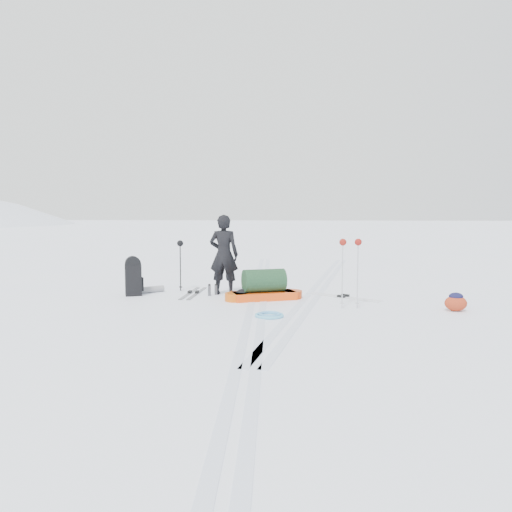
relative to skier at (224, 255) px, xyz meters
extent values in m
plane|color=white|center=(0.84, -0.49, -0.92)|extent=(200.00, 200.00, 0.00)
cube|color=silver|center=(0.72, -0.49, -0.92)|extent=(1.40, 17.97, 0.01)
cube|color=silver|center=(0.96, -0.49, -0.92)|extent=(1.40, 17.97, 0.01)
cube|color=silver|center=(2.12, 1.51, -0.92)|extent=(2.09, 13.88, 0.01)
cube|color=silver|center=(2.36, 1.51, -0.92)|extent=(2.09, 13.88, 0.01)
imported|color=black|center=(0.00, 0.00, 0.00)|extent=(0.70, 0.49, 1.84)
cube|color=#E9470D|center=(0.97, -0.56, -0.83)|extent=(1.46, 1.02, 0.17)
cylinder|color=#C83C0B|center=(1.55, -0.33, -0.83)|extent=(0.64, 0.64, 0.17)
cylinder|color=#C8520B|center=(0.40, -0.79, -0.83)|extent=(0.64, 0.64, 0.17)
cylinder|color=#16321D|center=(0.97, -0.56, -0.50)|extent=(1.02, 0.79, 0.49)
cube|color=black|center=(-2.02, -0.37, -0.57)|extent=(0.43, 0.38, 0.71)
cylinder|color=black|center=(-2.02, -0.37, -0.19)|extent=(0.41, 0.36, 0.34)
cube|color=black|center=(-1.86, -0.28, -0.67)|extent=(0.15, 0.20, 0.30)
cylinder|color=gray|center=(-1.73, 0.09, -0.84)|extent=(0.53, 0.47, 0.15)
cylinder|color=black|center=(-1.15, 0.48, -0.35)|extent=(0.02, 0.02, 1.13)
cylinder|color=black|center=(-1.12, 0.41, -0.35)|extent=(0.02, 0.02, 1.13)
torus|color=black|center=(-1.15, 0.48, -0.83)|extent=(0.10, 0.10, 0.01)
torus|color=black|center=(-1.12, 0.41, -0.83)|extent=(0.10, 0.10, 0.01)
sphere|color=black|center=(-1.13, 0.44, 0.23)|extent=(0.15, 0.15, 0.15)
cylinder|color=silver|center=(2.59, -1.39, -0.27)|extent=(0.03, 0.03, 1.29)
cylinder|color=#BBBDC3|center=(2.89, -1.35, -0.27)|extent=(0.03, 0.03, 1.29)
torus|color=silver|center=(2.59, -1.39, -0.82)|extent=(0.11, 0.11, 0.01)
torus|color=#A8ABAF|center=(2.89, -1.35, -0.82)|extent=(0.11, 0.11, 0.01)
sphere|color=maroon|center=(2.59, -1.39, 0.39)|extent=(0.14, 0.14, 0.14)
sphere|color=maroon|center=(2.89, -1.35, 0.39)|extent=(0.14, 0.14, 0.14)
cube|color=gray|center=(-0.64, 0.05, -0.91)|extent=(0.09, 1.77, 0.02)
cube|color=gray|center=(-0.82, 0.05, -0.91)|extent=(0.09, 1.77, 0.02)
cube|color=black|center=(-0.64, 0.05, -0.88)|extent=(0.07, 0.18, 0.05)
cube|color=black|center=(-0.82, 0.05, -0.88)|extent=(0.07, 0.18, 0.05)
cube|color=silver|center=(2.65, -0.22, -0.91)|extent=(1.52, 1.09, 0.02)
cube|color=silver|center=(2.76, -0.07, -0.91)|extent=(1.52, 1.09, 0.02)
cube|color=black|center=(2.65, -0.22, -0.88)|extent=(0.19, 0.16, 0.05)
cube|color=black|center=(2.76, -0.07, -0.88)|extent=(0.19, 0.16, 0.05)
torus|color=#5AB9DC|center=(1.23, -2.34, -0.89)|extent=(0.68, 0.68, 0.05)
torus|color=#5AA7DA|center=(1.23, -2.29, -0.88)|extent=(0.53, 0.53, 0.05)
ellipsoid|color=maroon|center=(4.75, -1.44, -0.77)|extent=(0.52, 0.49, 0.30)
ellipsoid|color=black|center=(4.75, -1.44, -0.63)|extent=(0.34, 0.32, 0.15)
cylinder|color=#53555A|center=(-0.30, -0.22, -0.80)|extent=(0.08, 0.08, 0.24)
cylinder|color=#55575C|center=(-0.18, -0.05, -0.81)|extent=(0.08, 0.08, 0.22)
cylinder|color=black|center=(-0.30, -0.22, -0.67)|extent=(0.06, 0.06, 0.03)
cylinder|color=black|center=(-0.18, -0.05, -0.69)|extent=(0.06, 0.06, 0.03)
ellipsoid|color=black|center=(0.56, -0.65, -0.80)|extent=(0.46, 0.40, 0.24)
camera|label=1|loc=(1.92, -11.22, 0.98)|focal=35.00mm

